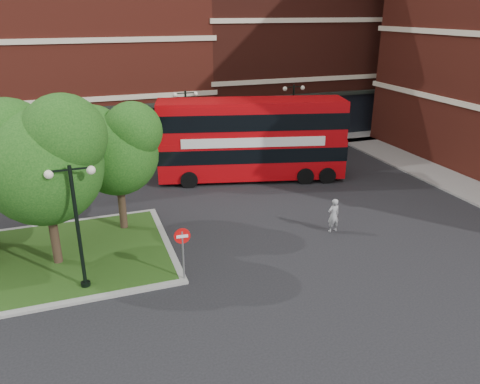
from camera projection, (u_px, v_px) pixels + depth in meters
name	position (u px, v px, depth m)	size (l,w,h in m)	color
ground	(224.00, 267.00, 19.56)	(120.00, 120.00, 0.00)	black
pavement_far	(155.00, 157.00, 34.02)	(44.00, 3.00, 0.12)	slate
terrace_far_left	(27.00, 52.00, 35.58)	(26.00, 12.00, 14.00)	maroon
terrace_far_right	(290.00, 34.00, 42.08)	(18.00, 12.00, 16.00)	#471911
traffic_island	(21.00, 264.00, 19.68)	(12.60, 7.60, 0.15)	gray
tree_island_west	(39.00, 155.00, 18.02)	(5.40, 4.71, 7.21)	#2D2116
tree_island_east	(114.00, 146.00, 21.34)	(4.46, 3.90, 6.29)	#2D2116
lamp_island	(77.00, 222.00, 16.99)	(1.72, 0.36, 5.00)	black
lamp_far_left	(187.00, 123.00, 31.88)	(1.72, 0.36, 5.00)	black
lamp_far_right	(293.00, 115.00, 34.37)	(1.72, 0.36, 5.00)	black
bus	(251.00, 134.00, 28.79)	(11.76, 5.34, 4.38)	#AC060B
woman	(333.00, 215.00, 22.38)	(0.62, 0.41, 1.70)	gray
car_silver	(149.00, 149.00, 33.18)	(1.87, 4.64, 1.58)	#BABCC2
car_white	(232.00, 143.00, 35.17)	(1.35, 3.88, 1.28)	silver
no_entry_sign	(183.00, 244.00, 17.97)	(0.63, 0.10, 2.29)	slate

